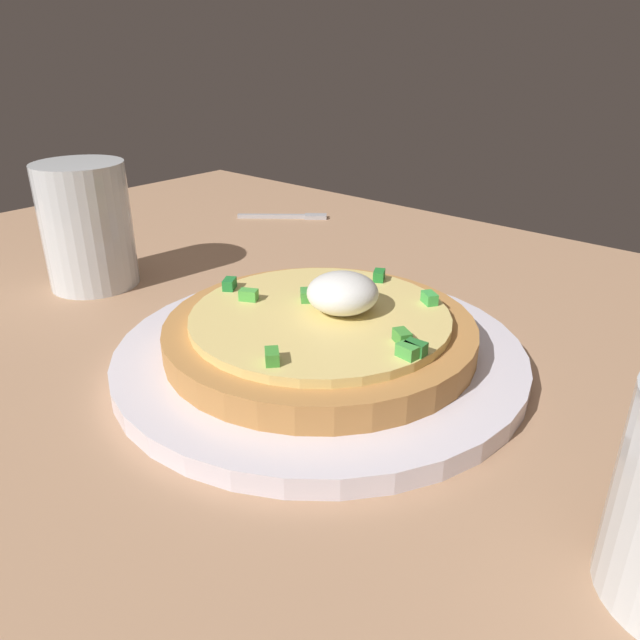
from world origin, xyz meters
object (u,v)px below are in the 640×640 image
object	(u,v)px
fork	(290,216)
pizza	(321,328)
cup_near	(88,232)
plate	(320,354)

from	to	relation	value
fork	pizza	bearing A→B (deg)	-82.96
pizza	fork	size ratio (longest dim) A/B	2.29
cup_near	fork	world-z (taller)	cup_near
plate	fork	size ratio (longest dim) A/B	3.05
cup_near	fork	size ratio (longest dim) A/B	1.20
cup_near	fork	distance (cm)	28.98
plate	cup_near	xyz separation A→B (cm)	(-25.96, -2.26, 4.40)
cup_near	fork	xyz separation A→B (cm)	(-1.87, 28.51, -4.84)
cup_near	pizza	bearing A→B (deg)	5.13
plate	pizza	world-z (taller)	pizza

